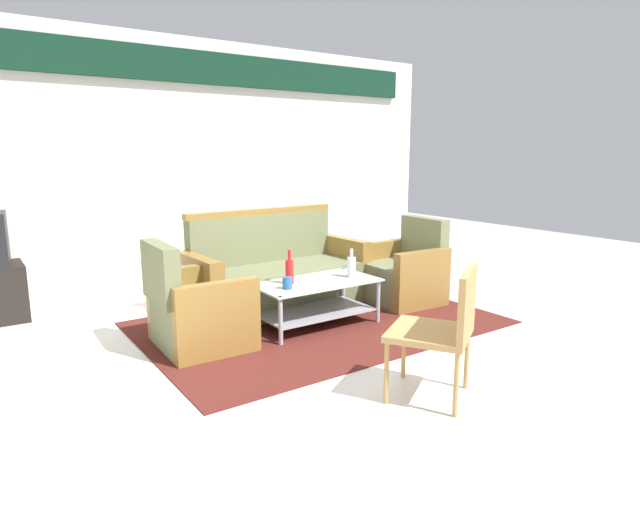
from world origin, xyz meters
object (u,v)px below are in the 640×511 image
armchair_left (197,312)px  coffee_table (315,296)px  armchair_right (403,274)px  cup (287,283)px  bottle_clear (351,266)px  bottle_red (290,271)px  couch (277,277)px  wicker_chair (445,323)px

armchair_left → coffee_table: armchair_left is taller
armchair_right → cup: bearing=101.0°
armchair_right → bottle_clear: armchair_right is taller
bottle_red → armchair_left: bearing=176.0°
bottle_clear → bottle_red: (-0.59, 0.11, 0.01)m
bottle_clear → bottle_red: size_ratio=0.88×
coffee_table → cup: size_ratio=11.00×
armchair_left → bottle_red: bearing=87.2°
armchair_left → bottle_clear: (1.41, -0.17, 0.22)m
coffee_table → cup: bearing=-165.1°
armchair_left → armchair_right: 2.24m
couch → coffee_table: (0.01, -0.68, -0.04)m
wicker_chair → bottle_red: bearing=61.2°
armchair_left → bottle_clear: 1.44m
armchair_right → wicker_chair: 2.22m
cup → wicker_chair: wicker_chair is taller
couch → cup: size_ratio=18.30×
couch → coffee_table: size_ratio=1.66×
armchair_left → couch: bearing=119.8°
bottle_clear → wicker_chair: wicker_chair is taller
coffee_table → bottle_clear: size_ratio=4.22×
armchair_right → coffee_table: armchair_right is taller
couch → bottle_red: couch is taller
bottle_red → wicker_chair: wicker_chair is taller
coffee_table → cup: cup is taller
coffee_table → armchair_right: bearing=6.4°
armchair_right → bottle_clear: 0.88m
armchair_left → cup: 0.76m
cup → armchair_right: bearing=8.4°
bottle_clear → wicker_chair: 1.65m
armchair_left → wicker_chair: (0.92, -1.74, 0.21)m
coffee_table → armchair_left: bearing=174.4°
couch → bottle_clear: couch is taller
cup → wicker_chair: bearing=-82.6°
armchair_left → armchair_right: bearing=92.0°
coffee_table → wicker_chair: (-0.14, -1.63, 0.22)m
armchair_left → armchair_right: size_ratio=1.00×
couch → armchair_left: size_ratio=2.15×
bottle_clear → bottle_red: 0.60m
cup → bottle_red: bearing=52.2°
coffee_table → couch: bearing=90.4°
bottle_red → cup: bottle_red is taller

